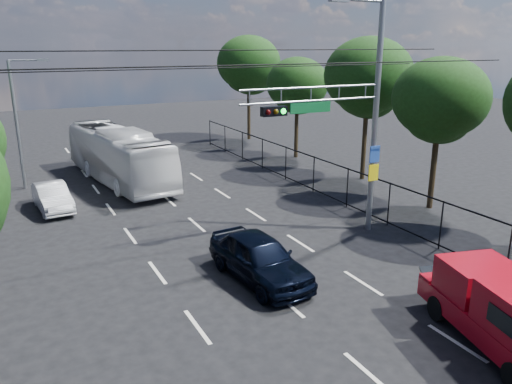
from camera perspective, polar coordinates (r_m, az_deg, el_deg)
ground at (r=13.36m, az=12.89°, el=-19.70°), size 120.00×120.00×0.00m
lane_markings at (r=24.48m, az=-8.47°, el=-2.25°), size 6.12×38.00×0.01m
signal_mast at (r=20.52m, az=10.94°, el=9.05°), size 6.43×0.39×9.50m
streetlight_left at (r=30.29m, az=-25.42°, el=7.61°), size 2.09×0.22×7.08m
utility_wires at (r=18.38m, az=-3.99°, el=14.70°), size 22.00×5.04×0.74m
fence_right at (r=25.99m, az=8.84°, el=1.21°), size 0.06×34.03×2.00m
tree_right_b at (r=25.31m, az=20.26°, el=9.28°), size 4.50×4.50×7.31m
tree_right_c at (r=30.01m, az=12.68°, el=12.17°), size 5.10×5.10×8.29m
tree_right_d at (r=35.52m, az=4.75°, el=11.69°), size 4.32×4.32×7.02m
tree_right_e at (r=42.53m, az=-0.84°, el=13.99°), size 5.28×5.28×8.58m
red_pickup at (r=14.90m, az=26.90°, el=-12.19°), size 3.29×5.81×2.05m
navy_hatchback at (r=17.18m, az=0.40°, el=-7.53°), size 2.24×4.83×1.60m
white_bus at (r=30.40m, az=-15.43°, el=4.08°), size 4.08×11.53×3.14m
white_van at (r=26.31m, az=-22.27°, el=-0.53°), size 1.70×4.04×1.30m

